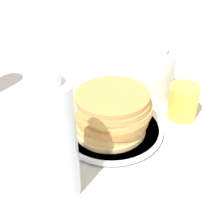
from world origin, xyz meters
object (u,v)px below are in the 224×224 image
at_px(pancake_stack, 112,112).
at_px(cream_jug, 154,74).
at_px(plate, 112,129).
at_px(water_bottle_near, 58,142).
at_px(juice_glass, 183,102).

bearing_deg(pancake_stack, cream_jug, -157.32).
xyz_separation_m(plate, pancake_stack, (-0.00, 0.00, 0.05)).
distance_m(plate, water_bottle_near, 0.21).
bearing_deg(juice_glass, pancake_stack, -12.08).
distance_m(plate, pancake_stack, 0.05).
height_order(juice_glass, water_bottle_near, water_bottle_near).
distance_m(plate, juice_glass, 0.18).
bearing_deg(plate, water_bottle_near, 28.96).
distance_m(pancake_stack, cream_jug, 0.18).
bearing_deg(plate, juice_glass, 167.40).
distance_m(pancake_stack, juice_glass, 0.17).
bearing_deg(cream_jug, water_bottle_near, 25.59).
xyz_separation_m(pancake_stack, juice_glass, (-0.17, 0.04, -0.02)).
bearing_deg(juice_glass, plate, -12.60).
height_order(plate, pancake_stack, pancake_stack).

